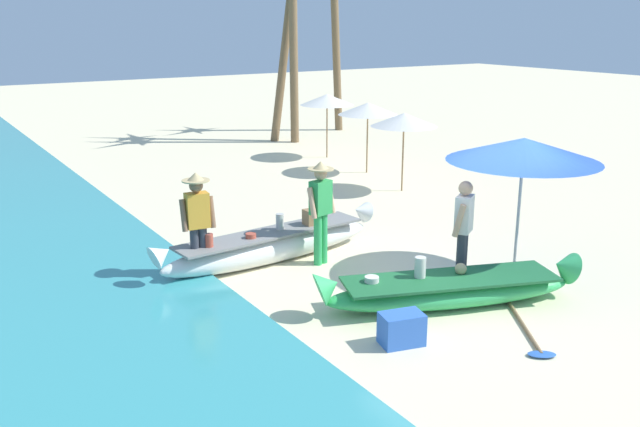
# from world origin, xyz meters

# --- Properties ---
(ground_plane) EXTENTS (80.00, 80.00, 0.00)m
(ground_plane) POSITION_xyz_m (0.00, 0.00, 0.00)
(ground_plane) COLOR beige
(boat_green_foreground) EXTENTS (4.03, 2.04, 0.74)m
(boat_green_foreground) POSITION_xyz_m (-0.78, -0.53, 0.25)
(boat_green_foreground) COLOR #38B760
(boat_green_foreground) RESTS_ON ground
(boat_white_midground) EXTENTS (4.48, 1.02, 0.82)m
(boat_white_midground) POSITION_xyz_m (-2.10, 2.53, 0.30)
(boat_white_midground) COLOR white
(boat_white_midground) RESTS_ON ground
(person_vendor_hatted) EXTENTS (0.58, 0.44, 1.80)m
(person_vendor_hatted) POSITION_xyz_m (-1.43, 1.99, 1.04)
(person_vendor_hatted) COLOR green
(person_vendor_hatted) RESTS_ON ground
(person_tourist_customer) EXTENTS (0.57, 0.46, 1.71)m
(person_tourist_customer) POSITION_xyz_m (-0.11, -0.06, 0.97)
(person_tourist_customer) COLOR #333842
(person_tourist_customer) RESTS_ON ground
(person_vendor_assistant) EXTENTS (0.57, 0.44, 1.77)m
(person_vendor_assistant) POSITION_xyz_m (-3.47, 2.42, 1.03)
(person_vendor_assistant) COLOR #333842
(person_vendor_assistant) RESTS_ON ground
(patio_umbrella_large) EXTENTS (2.42, 2.42, 2.29)m
(patio_umbrella_large) POSITION_xyz_m (0.98, -0.17, 2.09)
(patio_umbrella_large) COLOR #B7B7BC
(patio_umbrella_large) RESTS_ON ground
(parasol_row_0) EXTENTS (1.60, 1.60, 1.91)m
(parasol_row_0) POSITION_xyz_m (3.04, 5.33, 1.75)
(parasol_row_0) COLOR #8E6B47
(parasol_row_0) RESTS_ON ground
(parasol_row_1) EXTENTS (1.60, 1.60, 1.91)m
(parasol_row_1) POSITION_xyz_m (3.53, 7.47, 1.75)
(parasol_row_1) COLOR #8E6B47
(parasol_row_1) RESTS_ON ground
(parasol_row_2) EXTENTS (1.60, 1.60, 1.91)m
(parasol_row_2) POSITION_xyz_m (3.77, 9.85, 1.75)
(parasol_row_2) COLOR #8E6B47
(parasol_row_2) RESTS_ON ground
(palm_tree_tall_inland) EXTENTS (2.80, 2.28, 5.93)m
(palm_tree_tall_inland) POSITION_xyz_m (6.79, 14.11, 4.72)
(palm_tree_tall_inland) COLOR brown
(palm_tree_tall_inland) RESTS_ON ground
(cooler_box) EXTENTS (0.62, 0.47, 0.43)m
(cooler_box) POSITION_xyz_m (-2.18, -1.15, 0.21)
(cooler_box) COLOR blue
(cooler_box) RESTS_ON ground
(paddle) EXTENTS (1.15, 1.62, 0.05)m
(paddle) POSITION_xyz_m (-0.60, -1.89, 0.03)
(paddle) COLOR #8E6B47
(paddle) RESTS_ON ground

